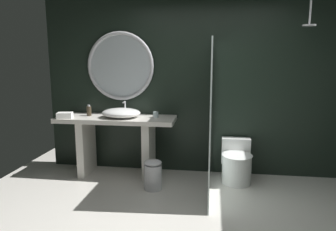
{
  "coord_description": "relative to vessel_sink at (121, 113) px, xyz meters",
  "views": [
    {
      "loc": [
        0.13,
        -2.79,
        1.73
      ],
      "look_at": [
        -0.38,
        0.75,
        1.07
      ],
      "focal_mm": 33.72,
      "sensor_mm": 36.0,
      "label": 1
    }
  ],
  "objects": [
    {
      "name": "vessel_sink",
      "position": [
        0.0,
        0.0,
        0.0
      ],
      "size": [
        0.56,
        0.46,
        0.21
      ],
      "color": "white",
      "rests_on": "vanity_counter"
    },
    {
      "name": "shower_glass_panel",
      "position": [
        1.27,
        -0.34,
        0.02
      ],
      "size": [
        0.02,
        1.38,
        1.94
      ],
      "primitive_type": "cube",
      "color": "silver",
      "rests_on": "ground_plane"
    },
    {
      "name": "toilet",
      "position": [
        1.64,
        0.03,
        -0.69
      ],
      "size": [
        0.42,
        0.59,
        0.57
      ],
      "color": "white",
      "rests_on": "ground_plane"
    },
    {
      "name": "waste_bin",
      "position": [
        0.53,
        -0.41,
        -0.74
      ],
      "size": [
        0.24,
        0.24,
        0.4
      ],
      "color": "silver",
      "rests_on": "ground_plane"
    },
    {
      "name": "tumbler_cup",
      "position": [
        0.49,
        0.07,
        -0.03
      ],
      "size": [
        0.08,
        0.08,
        0.08
      ],
      "primitive_type": "cylinder",
      "color": "silver",
      "rests_on": "vanity_counter"
    },
    {
      "name": "soap_dispenser",
      "position": [
        -0.51,
        0.06,
        0.01
      ],
      "size": [
        0.07,
        0.07,
        0.16
      ],
      "color": "#3D3323",
      "rests_on": "vanity_counter"
    },
    {
      "name": "back_wall_panel",
      "position": [
        1.16,
        0.4,
        0.35
      ],
      "size": [
        4.8,
        0.1,
        2.6
      ],
      "primitive_type": "cube",
      "color": "black",
      "rests_on": "ground_plane"
    },
    {
      "name": "vanity_counter",
      "position": [
        -0.09,
        0.04,
        -0.35
      ],
      "size": [
        1.71,
        0.58,
        0.88
      ],
      "color": "silver",
      "rests_on": "ground_plane"
    },
    {
      "name": "folded_hand_towel",
      "position": [
        -0.78,
        -0.16,
        -0.03
      ],
      "size": [
        0.23,
        0.19,
        0.08
      ],
      "primitive_type": "cube",
      "rotation": [
        0.0,
        0.0,
        0.22
      ],
      "color": "white",
      "rests_on": "vanity_counter"
    },
    {
      "name": "rain_shower_head",
      "position": [
        2.47,
        0.04,
        1.23
      ],
      "size": [
        0.17,
        0.17,
        0.39
      ],
      "color": "silver"
    },
    {
      "name": "round_wall_mirror",
      "position": [
        -0.09,
        0.31,
        0.65
      ],
      "size": [
        1.02,
        0.06,
        1.02
      ],
      "color": "silver"
    }
  ]
}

